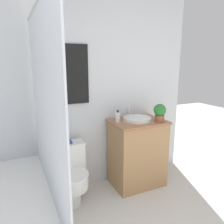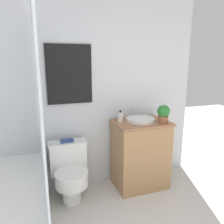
% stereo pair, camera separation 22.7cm
% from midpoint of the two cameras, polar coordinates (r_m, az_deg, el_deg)
% --- Properties ---
extents(wall_back, '(3.20, 0.07, 2.50)m').
position_cam_midpoint_polar(wall_back, '(2.62, -7.56, 6.05)').
color(wall_back, silver).
rests_on(wall_back, ground_plane).
extents(shower_area, '(0.70, 1.57, 1.98)m').
position_cam_midpoint_polar(shower_area, '(2.16, -22.89, -23.96)').
color(shower_area, white).
rests_on(shower_area, ground_plane).
extents(toilet, '(0.44, 0.52, 0.66)m').
position_cam_midpoint_polar(toilet, '(2.61, -8.48, -14.77)').
color(toilet, white).
rests_on(toilet, ground_plane).
extents(vanity, '(0.67, 0.49, 0.85)m').
position_cam_midpoint_polar(vanity, '(2.85, 9.68, -10.76)').
color(vanity, '#AD7F51').
rests_on(vanity, ground_plane).
extents(sink, '(0.35, 0.38, 0.13)m').
position_cam_midpoint_polar(sink, '(2.72, 9.81, -1.97)').
color(sink, white).
rests_on(sink, vanity).
extents(soap_bottle, '(0.06, 0.06, 0.14)m').
position_cam_midpoint_polar(soap_bottle, '(2.63, 4.65, -1.37)').
color(soap_bottle, silver).
rests_on(soap_bottle, vanity).
extents(potted_plant, '(0.15, 0.15, 0.22)m').
position_cam_midpoint_polar(potted_plant, '(2.69, 15.66, -0.33)').
color(potted_plant, brown).
rests_on(potted_plant, vanity).
extents(book_on_tank, '(0.15, 0.10, 0.02)m').
position_cam_midpoint_polar(book_on_tank, '(2.58, -9.19, -7.46)').
color(book_on_tank, '#33477F').
rests_on(book_on_tank, toilet).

